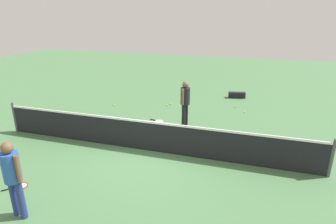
# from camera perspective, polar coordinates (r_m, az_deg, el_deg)

# --- Properties ---
(ground_plane) EXTENTS (40.00, 40.00, 0.00)m
(ground_plane) POSITION_cam_1_polar(r_m,az_deg,el_deg) (8.78, -4.12, -7.74)
(ground_plane) COLOR #4C7A4C
(court_net) EXTENTS (10.09, 0.09, 1.07)m
(court_net) POSITION_cam_1_polar(r_m,az_deg,el_deg) (8.56, -4.20, -4.76)
(court_net) COLOR #4C4C51
(court_net) RESTS_ON ground_plane
(player_near_side) EXTENTS (0.40, 0.53, 1.70)m
(player_near_side) POSITION_cam_1_polar(r_m,az_deg,el_deg) (10.25, 3.50, 2.44)
(player_near_side) COLOR black
(player_near_side) RESTS_ON ground_plane
(player_far_side) EXTENTS (0.53, 0.39, 1.70)m
(player_far_side) POSITION_cam_1_polar(r_m,az_deg,el_deg) (6.46, -29.02, -10.93)
(player_far_side) COLOR navy
(player_far_side) RESTS_ON ground_plane
(tennis_racket_near_player) EXTENTS (0.61, 0.39, 0.03)m
(tennis_racket_near_player) POSITION_cam_1_polar(r_m,az_deg,el_deg) (10.97, -1.96, -1.86)
(tennis_racket_near_player) COLOR white
(tennis_racket_near_player) RESTS_ON ground_plane
(tennis_racket_far_player) EXTENTS (0.53, 0.54, 0.03)m
(tennis_racket_far_player) POSITION_cam_1_polar(r_m,az_deg,el_deg) (7.96, -27.86, -13.20)
(tennis_racket_far_player) COLOR red
(tennis_racket_far_player) RESTS_ON ground_plane
(tennis_ball_near_player) EXTENTS (0.07, 0.07, 0.07)m
(tennis_ball_near_player) POSITION_cam_1_polar(r_m,az_deg,el_deg) (13.01, -10.86, 1.36)
(tennis_ball_near_player) COLOR #C6E033
(tennis_ball_near_player) RESTS_ON ground_plane
(tennis_ball_by_net) EXTENTS (0.07, 0.07, 0.07)m
(tennis_ball_by_net) POSITION_cam_1_polar(r_m,az_deg,el_deg) (12.78, -0.12, 1.39)
(tennis_ball_by_net) COLOR #C6E033
(tennis_ball_by_net) RESTS_ON ground_plane
(tennis_ball_midcourt) EXTENTS (0.07, 0.07, 0.07)m
(tennis_ball_midcourt) POSITION_cam_1_polar(r_m,az_deg,el_deg) (12.31, 15.27, -0.04)
(tennis_ball_midcourt) COLOR #C6E033
(tennis_ball_midcourt) RESTS_ON ground_plane
(tennis_ball_baseline) EXTENTS (0.07, 0.07, 0.07)m
(tennis_ball_baseline) POSITION_cam_1_polar(r_m,az_deg,el_deg) (12.98, 0.45, 1.69)
(tennis_ball_baseline) COLOR #C6E033
(tennis_ball_baseline) RESTS_ON ground_plane
(tennis_ball_stray_left) EXTENTS (0.07, 0.07, 0.07)m
(tennis_ball_stray_left) POSITION_cam_1_polar(r_m,az_deg,el_deg) (12.91, 13.55, 1.01)
(tennis_ball_stray_left) COLOR #C6E033
(tennis_ball_stray_left) RESTS_ON ground_plane
(equipment_bag) EXTENTS (0.84, 0.45, 0.28)m
(equipment_bag) POSITION_cam_1_polar(r_m,az_deg,el_deg) (14.40, 13.94, 3.36)
(equipment_bag) COLOR black
(equipment_bag) RESTS_ON ground_plane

